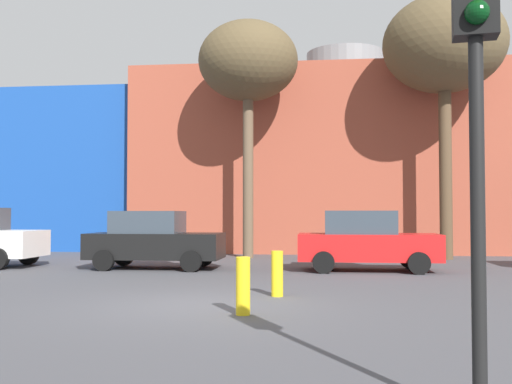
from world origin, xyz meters
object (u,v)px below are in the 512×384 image
bollard_yellow_0 (277,274)px  traffic_light_near_right (476,58)px  parked_car_1 (154,240)px  bare_tree_1 (248,64)px  bollard_yellow_1 (243,286)px  bare_tree_0 (444,46)px  parked_car_2 (366,241)px

bollard_yellow_0 → traffic_light_near_right: bearing=-72.9°
parked_car_1 → bare_tree_1: (2.35, 4.67, 6.61)m
traffic_light_near_right → bollard_yellow_1: bearing=-143.9°
bare_tree_1 → bare_tree_0: bearing=0.7°
bare_tree_1 → bollard_yellow_1: size_ratio=9.43×
traffic_light_near_right → bare_tree_1: bare_tree_1 is taller
bare_tree_1 → parked_car_2: bearing=-48.6°
parked_car_2 → traffic_light_near_right: (0.00, -12.86, 2.10)m
parked_car_2 → traffic_light_near_right: bearing=-90.0°
parked_car_1 → traffic_light_near_right: traffic_light_near_right is taller
parked_car_1 → bollard_yellow_1: parked_car_1 is taller
bollard_yellow_0 → parked_car_2: bearing=68.8°
bare_tree_1 → parked_car_1: bearing=-116.7°
bare_tree_0 → bollard_yellow_0: size_ratio=10.60×
parked_car_2 → bare_tree_0: bare_tree_0 is taller
parked_car_1 → bare_tree_0: bare_tree_0 is taller
parked_car_1 → bollard_yellow_0: 7.12m
parked_car_1 → parked_car_2: parked_car_2 is taller
parked_car_2 → bollard_yellow_1: parked_car_2 is taller
traffic_light_near_right → bare_tree_1: (-4.12, 17.54, 4.51)m
bare_tree_0 → bollard_yellow_0: (-5.47, -10.46, -7.49)m
bare_tree_1 → bollard_yellow_1: bare_tree_1 is taller
bare_tree_1 → bollard_yellow_0: 12.67m
traffic_light_near_right → bollard_yellow_0: bearing=-154.9°
bare_tree_1 → bollard_yellow_1: 14.54m
bollard_yellow_0 → bollard_yellow_1: (-0.40, -2.29, 0.02)m
parked_car_1 → bare_tree_0: (9.73, 4.77, 7.07)m
parked_car_1 → traffic_light_near_right: 14.55m
parked_car_1 → parked_car_2: (6.46, 0.00, 0.00)m
traffic_light_near_right → bare_tree_0: bare_tree_0 is taller
bare_tree_0 → traffic_light_near_right: bearing=-100.5°
parked_car_1 → bollard_yellow_1: 8.87m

